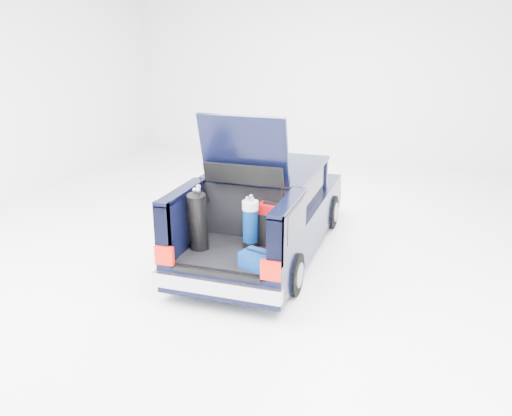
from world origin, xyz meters
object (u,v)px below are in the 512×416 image
(car, at_px, (267,211))
(blue_golf_bag, at_px, (250,224))
(blue_duffel, at_px, (259,261))
(red_suitcase, at_px, (271,225))
(black_golf_bag, at_px, (198,222))

(car, distance_m, blue_golf_bag, 1.39)
(blue_golf_bag, xyz_separation_m, blue_duffel, (0.34, -0.66, -0.24))
(car, bearing_deg, red_suitcase, -70.44)
(red_suitcase, distance_m, blue_golf_bag, 0.31)
(red_suitcase, relative_size, blue_duffel, 1.23)
(car, distance_m, red_suitcase, 1.29)
(red_suitcase, height_order, blue_duffel, red_suitcase)
(car, xyz_separation_m, red_suitcase, (0.42, -1.19, 0.23))
(blue_golf_bag, bearing_deg, black_golf_bag, -174.92)
(car, height_order, blue_golf_bag, car)
(black_golf_bag, distance_m, blue_golf_bag, 0.74)
(red_suitcase, height_order, black_golf_bag, black_golf_bag)
(black_golf_bag, bearing_deg, blue_golf_bag, 19.30)
(blue_golf_bag, distance_m, blue_duffel, 0.78)
(black_golf_bag, relative_size, blue_golf_bag, 1.21)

